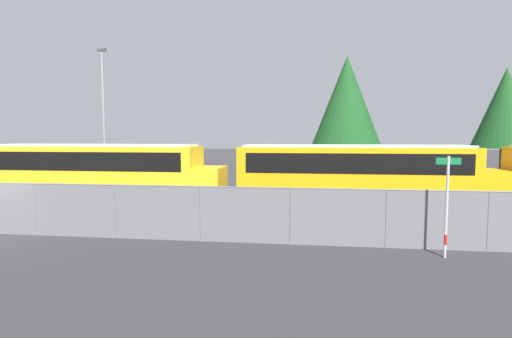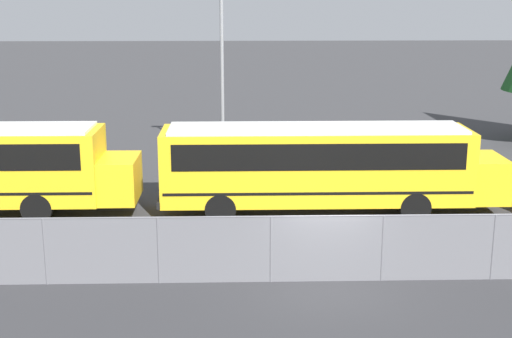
{
  "view_description": "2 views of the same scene",
  "coord_description": "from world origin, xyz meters",
  "views": [
    {
      "loc": [
        11.39,
        -13.12,
        3.61
      ],
      "look_at": [
        8.87,
        5.49,
        2.07
      ],
      "focal_mm": 28.0,
      "sensor_mm": 36.0,
      "label": 1
    },
    {
      "loc": [
        -2.46,
        -18.4,
        7.82
      ],
      "look_at": [
        -1.8,
        5.41,
        1.88
      ],
      "focal_mm": 50.0,
      "sensor_mm": 36.0,
      "label": 2
    }
  ],
  "objects": [
    {
      "name": "school_bus_2",
      "position": [
        0.61,
        6.24,
        1.92
      ],
      "size": [
        12.33,
        2.54,
        3.2
      ],
      "color": "yellow",
      "rests_on": "ground_plane"
    },
    {
      "name": "fence",
      "position": [
        0.0,
        -0.0,
        0.98
      ],
      "size": [
        77.03,
        0.07,
        1.92
      ],
      "color": "#9EA0A5",
      "rests_on": "ground_plane"
    },
    {
      "name": "ground_plane",
      "position": [
        0.0,
        0.0,
        0.0
      ],
      "size": [
        200.0,
        200.0,
        0.0
      ],
      "primitive_type": "plane",
      "color": "#38383A"
    },
    {
      "name": "light_pole",
      "position": [
        -3.09,
        13.55,
        5.26
      ],
      "size": [
        0.6,
        0.24,
        9.74
      ],
      "color": "gray",
      "rests_on": "ground_plane"
    }
  ]
}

